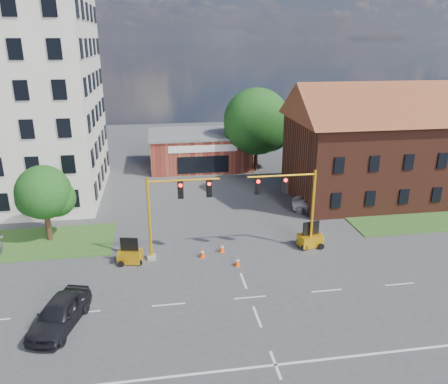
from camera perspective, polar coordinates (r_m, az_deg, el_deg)
The scene contains 17 objects.
ground at distance 27.85m, azimuth 3.40°, elevation -13.59°, with size 120.00×120.00×0.00m, color #3F3F41.
grass_verge_ne at distance 42.15m, azimuth 25.32°, elevation -3.58°, with size 14.00×4.00×0.08m, color #2D5921.
lane_markings at distance 25.45m, azimuth 4.88°, elevation -17.19°, with size 60.00×36.00×0.01m, color silver, non-canonical shape.
brick_shop at distance 54.59m, azimuth -3.21°, elevation 5.59°, with size 12.40×8.40×4.30m.
townhouse_row at distance 46.13m, azimuth 21.65°, elevation 6.50°, with size 21.00×11.00×11.50m.
tree_large at distance 52.17m, azimuth 4.70°, elevation 8.92°, with size 8.23×7.84×9.90m.
tree_nw_front at distance 36.25m, azimuth -22.13°, elevation -0.24°, with size 4.39×4.19×6.12m.
signal_mast_west at distance 30.90m, azimuth -6.74°, elevation -2.04°, with size 5.30×0.60×6.20m.
signal_mast_east at distance 32.34m, azimuth 8.86°, elevation -1.16°, with size 5.30×0.60×6.20m.
trailer_west at distance 32.10m, azimuth -12.17°, elevation -8.07°, with size 1.82×1.41×1.85m.
trailer_east at distance 34.31m, azimuth 11.19°, elevation -6.06°, with size 1.91×1.45×1.97m.
cone_a at distance 31.07m, azimuth 1.76°, elevation -9.07°, with size 0.40×0.40×0.70m.
cone_b at distance 32.27m, azimuth -2.83°, elevation -7.94°, with size 0.40×0.40×0.70m.
cone_c at distance 32.95m, azimuth -0.28°, elevation -7.31°, with size 0.40×0.40×0.70m.
cone_d at distance 35.82m, azimuth 12.47°, elevation -5.51°, with size 0.40×0.40×0.70m.
pickup_white at distance 41.35m, azimuth 12.34°, elevation -1.53°, with size 2.31×5.02×1.40m, color silver.
sedan_dark at distance 26.57m, azimuth -20.65°, elevation -14.60°, with size 1.97×4.89×1.67m, color black.
Camera 1 is at (-5.20, -22.79, 15.13)m, focal length 35.00 mm.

